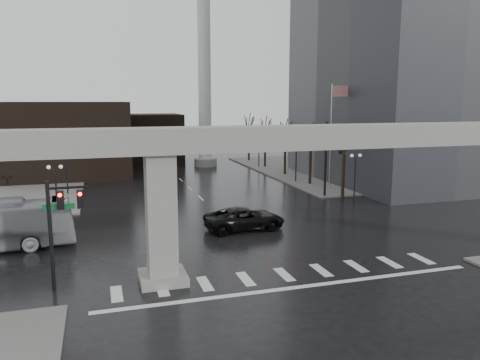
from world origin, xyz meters
The scene contains 23 objects.
ground centered at (0.00, 0.00, 0.00)m, with size 160.00×160.00×0.00m, color black.
sidewalk_ne centered at (26.00, 36.00, 0.07)m, with size 28.00×36.00×0.15m, color slate.
elevated_guideway centered at (1.26, 0.00, 6.88)m, with size 48.00×2.60×8.70m.
office_tower centered at (28.00, 26.00, 21.00)m, with size 22.00×26.00×42.00m, color slate.
building_far_left centered at (-14.00, 42.00, 5.00)m, with size 16.00×14.00×10.00m, color black.
building_far_mid centered at (-2.00, 52.00, 4.00)m, with size 10.00×10.00×8.00m, color black.
smokestack centered at (6.00, 46.00, 13.35)m, with size 3.60×3.60×30.00m.
signal_mast_arm centered at (8.99, 18.80, 5.83)m, with size 12.12×0.43×8.00m.
signal_left_pole centered at (-12.25, 0.50, 4.07)m, with size 2.30×0.30×6.00m.
flagpole_assembly centered at (15.29, 22.00, 7.53)m, with size 2.06×0.12×12.00m.
lamp_right_0 centered at (13.50, 14.00, 3.47)m, with size 1.22×0.32×5.11m.
lamp_right_1 centered at (13.50, 28.00, 3.47)m, with size 1.22×0.32×5.11m.
lamp_right_2 centered at (13.50, 42.00, 3.47)m, with size 1.22×0.32×5.11m.
lamp_left_0 centered at (-13.50, 14.00, 3.47)m, with size 1.22×0.32×5.11m.
lamp_left_1 centered at (-13.50, 28.00, 3.47)m, with size 1.22×0.32×5.11m.
lamp_left_2 centered at (-13.50, 42.00, 3.47)m, with size 1.22×0.32×5.11m.
tree_right_0 centered at (14.53, 18.02, 2.79)m, with size 1.09×1.58×7.50m.
tree_right_1 centered at (14.53, 26.02, 2.85)m, with size 1.09×1.61×7.67m.
tree_right_2 centered at (14.53, 34.02, 2.91)m, with size 1.10×1.63×7.85m.
tree_right_3 centered at (14.53, 42.02, 2.98)m, with size 1.11×1.66×8.02m.
tree_right_4 centered at (14.53, 50.02, 3.04)m, with size 1.12×1.69×8.19m.
pickup_truck centered at (0.74, 9.03, 0.89)m, with size 2.96×6.42×1.78m, color black.
far_car centered at (-2.77, 26.80, 0.71)m, with size 1.69×4.19×1.43m, color black.
Camera 1 is at (-10.21, -25.34, 10.11)m, focal length 35.00 mm.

